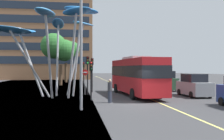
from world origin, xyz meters
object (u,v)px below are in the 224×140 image
(traffic_light_kerb_near, at_px, (91,72))
(car_parked_far, at_px, (165,81))
(traffic_light_kerb_far, at_px, (88,67))
(pedestrian, at_px, (110,91))
(traffic_light_island_mid, at_px, (92,68))
(street_lamp, at_px, (87,28))
(leaf_sculpture, at_px, (56,26))
(car_parked_mid, at_px, (194,86))
(red_bus, at_px, (136,74))
(no_entry_sign, at_px, (85,78))
(traffic_light_opposite, at_px, (84,69))

(traffic_light_kerb_near, distance_m, car_parked_far, 12.69)
(traffic_light_kerb_far, height_order, pedestrian, traffic_light_kerb_far)
(traffic_light_island_mid, relative_size, street_lamp, 0.46)
(traffic_light_kerb_near, height_order, car_parked_far, traffic_light_kerb_near)
(leaf_sculpture, distance_m, car_parked_mid, 14.13)
(red_bus, relative_size, traffic_light_kerb_far, 2.91)
(no_entry_sign, bearing_deg, traffic_light_island_mid, 71.97)
(traffic_light_kerb_near, bearing_deg, traffic_light_kerb_far, 91.48)
(traffic_light_island_mid, xyz_separation_m, street_lamp, (-1.04, -12.04, 2.51))
(traffic_light_island_mid, distance_m, pedestrian, 9.05)
(car_parked_mid, relative_size, car_parked_far, 1.02)
(traffic_light_kerb_near, relative_size, car_parked_far, 0.76)
(traffic_light_island_mid, distance_m, street_lamp, 12.34)
(traffic_light_kerb_far, bearing_deg, car_parked_far, 23.10)
(leaf_sculpture, relative_size, street_lamp, 1.20)
(traffic_light_kerb_far, distance_m, street_lamp, 9.61)
(red_bus, xyz_separation_m, traffic_light_kerb_far, (-4.65, 1.26, 0.72))
(traffic_light_kerb_far, bearing_deg, traffic_light_island_mid, 77.31)
(traffic_light_island_mid, height_order, car_parked_mid, traffic_light_island_mid)
(street_lamp, xyz_separation_m, pedestrian, (1.88, 3.22, -4.34))
(no_entry_sign, bearing_deg, traffic_light_opposite, 89.03)
(leaf_sculpture, distance_m, pedestrian, 8.59)
(car_parked_mid, bearing_deg, red_bus, 164.83)
(street_lamp, bearing_deg, traffic_light_kerb_near, 83.88)
(leaf_sculpture, height_order, traffic_light_kerb_far, leaf_sculpture)
(car_parked_mid, bearing_deg, street_lamp, -147.52)
(red_bus, relative_size, car_parked_mid, 2.56)
(traffic_light_island_mid, bearing_deg, traffic_light_kerb_far, -102.69)
(car_parked_far, distance_m, no_entry_sign, 10.60)
(red_bus, height_order, street_lamp, street_lamp)
(traffic_light_island_mid, relative_size, no_entry_sign, 1.48)
(street_lamp, height_order, no_entry_sign, street_lamp)
(traffic_light_kerb_near, height_order, car_parked_mid, traffic_light_kerb_near)
(red_bus, distance_m, traffic_light_opposite, 15.56)
(red_bus, bearing_deg, no_entry_sign, 165.02)
(red_bus, relative_size, street_lamp, 1.35)
(leaf_sculpture, height_order, no_entry_sign, leaf_sculpture)
(red_bus, distance_m, traffic_light_kerb_near, 5.49)
(red_bus, height_order, no_entry_sign, red_bus)
(traffic_light_island_mid, distance_m, traffic_light_opposite, 10.83)
(red_bus, relative_size, traffic_light_kerb_near, 3.44)
(traffic_light_island_mid, bearing_deg, leaf_sculpture, -130.67)
(traffic_light_kerb_near, height_order, traffic_light_opposite, traffic_light_opposite)
(traffic_light_kerb_far, distance_m, car_parked_far, 10.50)
(car_parked_mid, bearing_deg, leaf_sculpture, 174.42)
(car_parked_mid, bearing_deg, no_entry_sign, 164.92)
(red_bus, relative_size, traffic_light_island_mid, 2.96)
(leaf_sculpture, xyz_separation_m, traffic_light_kerb_far, (2.98, 1.43, -3.84))
(leaf_sculpture, height_order, pedestrian, leaf_sculpture)
(car_parked_mid, xyz_separation_m, no_entry_sign, (-10.19, 2.74, 0.70))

